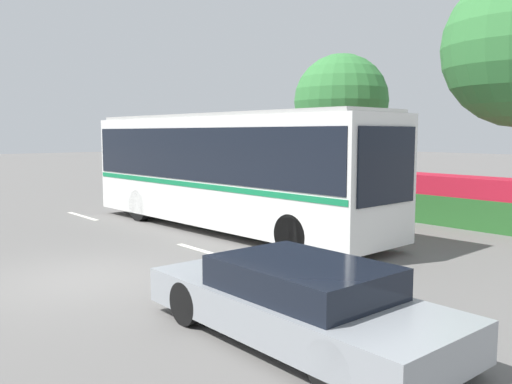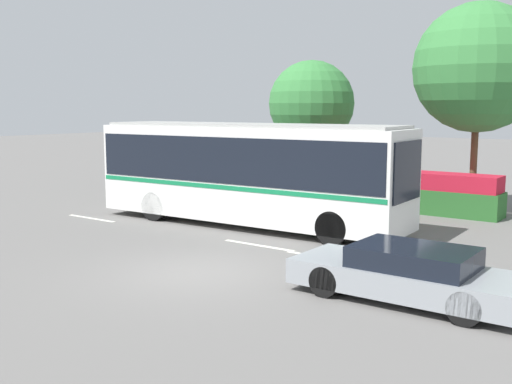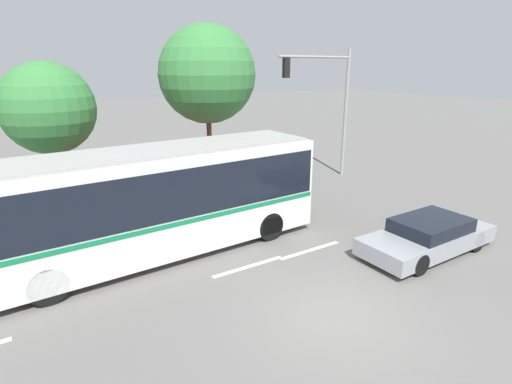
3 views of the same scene
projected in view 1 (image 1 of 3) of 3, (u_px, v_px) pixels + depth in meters
The scene contains 8 objects.
ground_plane at pixel (86, 279), 10.60m from camera, with size 140.00×140.00×0.00m, color slate.
city_bus at pixel (228, 165), 15.85m from camera, with size 11.14×2.93×3.41m.
sedan_foreground at pixel (297, 301), 7.40m from camera, with size 4.76×1.87×1.13m.
flowering_hedge at pixel (419, 197), 17.88m from camera, with size 8.29×1.27×1.53m.
street_tree_left at pixel (341, 102), 21.43m from camera, with size 3.74×3.74×5.99m.
lane_stripe_near at pixel (206, 252), 13.00m from camera, with size 2.40×0.16×0.01m, color silver.
lane_stripe_mid at pixel (264, 271), 11.18m from camera, with size 2.40×0.16×0.01m, color silver.
lane_stripe_far at pixel (83, 216), 18.58m from camera, with size 2.40×0.16×0.01m, color silver.
Camera 1 is at (10.08, -4.11, 2.85)m, focal length 37.80 mm.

